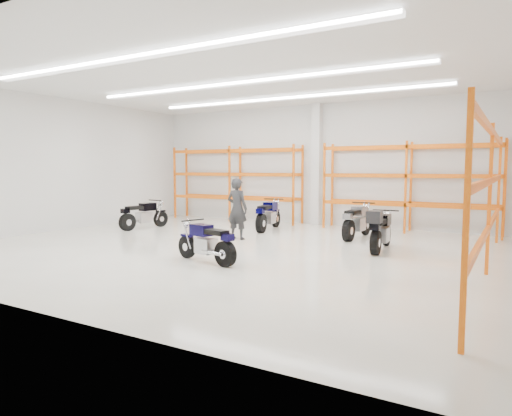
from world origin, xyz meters
The scene contains 11 objects.
ground centered at (0.00, 0.00, 0.00)m, with size 14.00×14.00×0.00m, color beige.
room_shell centered at (0.00, 0.03, 3.28)m, with size 14.02×12.02×4.51m.
motorcycle_main centered at (0.58, -1.86, 0.44)m, with size 1.88×0.79×0.94m.
motorcycle_back_a centered at (-4.77, 1.63, 0.47)m, with size 0.72×2.02×0.99m.
motorcycle_back_b centered at (-0.82, 3.54, 0.49)m, with size 0.71×2.14×1.05m.
motorcycle_back_c centered at (2.36, 3.28, 0.50)m, with size 0.72×2.17×1.06m.
motorcycle_back_d centered at (3.55, 1.49, 0.53)m, with size 0.69×2.15×1.11m.
standing_man centered at (-0.68, 1.35, 0.92)m, with size 0.67×0.44×1.83m, color #222325.
structural_column centered at (0.00, 5.82, 2.25)m, with size 0.32×0.32×4.50m, color white.
pallet_racking_back_left centered at (-3.40, 5.48, 1.79)m, with size 5.67×0.87×3.00m.
pallet_racking_back_right centered at (3.40, 5.48, 1.79)m, with size 5.67×0.87×3.00m.
Camera 1 is at (6.58, -10.06, 2.12)m, focal length 32.00 mm.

